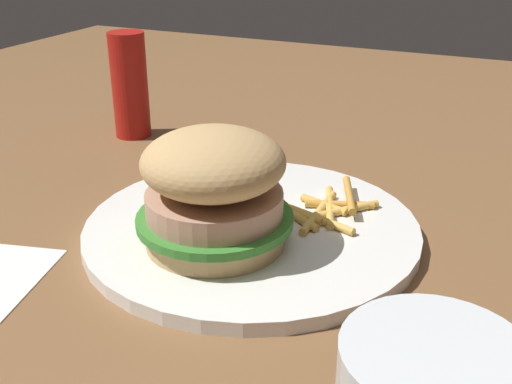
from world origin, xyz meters
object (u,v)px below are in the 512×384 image
at_px(plate, 256,230).
at_px(fries_pile, 325,209).
at_px(ketchup_bottle, 130,85).
at_px(sandwich, 214,189).

relative_size(plate, fries_pile, 2.62).
relative_size(plate, ketchup_bottle, 2.26).
relative_size(sandwich, ketchup_bottle, 0.99).
relative_size(sandwich, fries_pile, 1.15).
height_order(sandwich, fries_pile, sandwich).
bearing_deg(fries_pile, ketchup_bottle, -114.25).
bearing_deg(plate, fries_pile, 132.92).
bearing_deg(fries_pile, plate, -47.08).
xyz_separation_m(plate, fries_pile, (-0.04, 0.05, 0.01)).
xyz_separation_m(sandwich, ketchup_bottle, (-0.22, -0.23, 0.00)).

